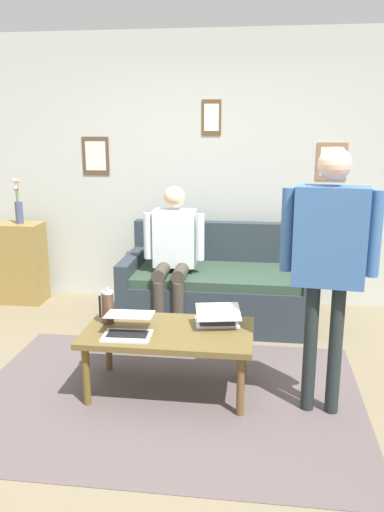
% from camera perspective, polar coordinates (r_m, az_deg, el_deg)
% --- Properties ---
extents(ground_plane, '(7.68, 7.68, 0.00)m').
position_cam_1_polar(ground_plane, '(3.65, -1.05, -15.54)').
color(ground_plane, '#776A50').
extents(area_rug, '(2.64, 1.91, 0.01)m').
position_cam_1_polar(area_rug, '(3.70, -2.78, -15.08)').
color(area_rug, '#584D4C').
rests_on(area_rug, ground_plane).
extents(back_wall, '(7.04, 0.11, 2.70)m').
position_cam_1_polar(back_wall, '(5.38, 2.43, 9.22)').
color(back_wall, '#B9BEB5').
rests_on(back_wall, ground_plane).
extents(couch, '(1.74, 0.91, 0.88)m').
position_cam_1_polar(couch, '(4.96, 2.89, -3.53)').
color(couch, '#29333A').
rests_on(couch, ground_plane).
extents(coffee_table, '(1.15, 0.65, 0.45)m').
position_cam_1_polar(coffee_table, '(3.61, -2.57, -8.73)').
color(coffee_table, brown).
rests_on(coffee_table, ground_plane).
extents(laptop_left, '(0.33, 0.33, 0.13)m').
position_cam_1_polar(laptop_left, '(3.52, -6.98, -7.80)').
color(laptop_left, silver).
rests_on(laptop_left, coffee_table).
extents(laptop_center, '(0.35, 0.35, 0.15)m').
position_cam_1_polar(laptop_center, '(3.67, 2.78, -6.84)').
color(laptop_center, silver).
rests_on(laptop_center, coffee_table).
extents(french_press, '(0.10, 0.08, 0.26)m').
position_cam_1_polar(french_press, '(3.72, -9.17, -5.48)').
color(french_press, '#4C3323').
rests_on(french_press, coffee_table).
extents(side_shelf, '(0.42, 0.32, 0.83)m').
position_cam_1_polar(side_shelf, '(5.70, -17.89, -0.72)').
color(side_shelf, olive).
rests_on(side_shelf, ground_plane).
extents(flower_vase, '(0.09, 0.08, 0.46)m').
position_cam_1_polar(flower_vase, '(5.59, -18.38, 5.14)').
color(flower_vase, '#454C72').
rests_on(flower_vase, side_shelf).
extents(person_standing, '(0.59, 0.24, 1.68)m').
position_cam_1_polar(person_standing, '(3.26, 14.70, 0.71)').
color(person_standing, '#202928').
rests_on(person_standing, ground_plane).
extents(person_seated, '(0.55, 0.51, 1.28)m').
position_cam_1_polar(person_seated, '(4.68, -2.05, 0.77)').
color(person_seated, '#3E382E').
rests_on(person_seated, ground_plane).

